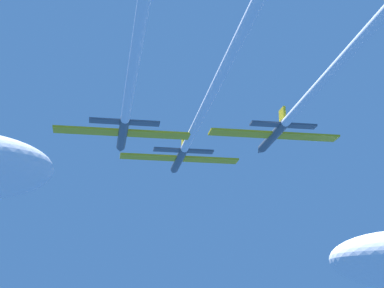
# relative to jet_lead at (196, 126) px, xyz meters

# --- Properties ---
(jet_lead) EXTENTS (20.94, 63.87, 3.47)m
(jet_lead) POSITION_rel_jet_lead_xyz_m (0.00, 0.00, 0.00)
(jet_lead) COLOR #4C5660
(jet_left_wing) EXTENTS (20.94, 70.50, 3.47)m
(jet_left_wing) POSITION_rel_jet_lead_xyz_m (-10.65, -16.37, -0.35)
(jet_left_wing) COLOR #4C5660
(jet_right_wing) EXTENTS (20.94, 68.07, 3.47)m
(jet_right_wing) POSITION_rel_jet_lead_xyz_m (13.25, -15.62, 0.47)
(jet_right_wing) COLOR #4C5660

